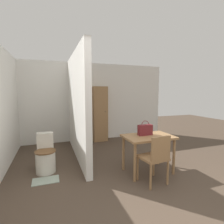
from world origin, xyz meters
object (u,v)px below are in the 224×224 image
object	(u,v)px
dining_table	(148,141)
wooden_chair	(155,157)
toilet	(46,156)
wooden_cabinet	(100,114)
handbag	(145,130)

from	to	relation	value
dining_table	wooden_chair	world-z (taller)	wooden_chair
toilet	dining_table	bearing A→B (deg)	-20.71
wooden_cabinet	wooden_chair	bearing A→B (deg)	-87.08
handbag	dining_table	bearing A→B (deg)	-63.45
wooden_chair	toilet	world-z (taller)	wooden_chair
dining_table	wooden_chair	size ratio (longest dim) A/B	1.10
dining_table	toilet	world-z (taller)	toilet
dining_table	wooden_chair	xyz separation A→B (m)	(-0.13, -0.44, -0.15)
wooden_chair	wooden_cabinet	size ratio (longest dim) A/B	0.49
wooden_chair	wooden_cabinet	xyz separation A→B (m)	(-0.15, 2.95, 0.39)
wooden_chair	dining_table	bearing A→B (deg)	66.91
toilet	wooden_cabinet	bearing A→B (deg)	47.78
wooden_chair	wooden_cabinet	world-z (taller)	wooden_cabinet
handbag	wooden_cabinet	world-z (taller)	wooden_cabinet
wooden_chair	toilet	xyz separation A→B (m)	(-1.77, 1.16, -0.18)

